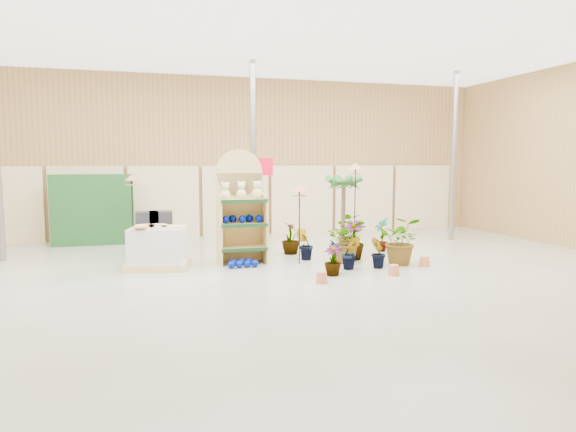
# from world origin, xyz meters

# --- Properties ---
(room) EXTENTS (15.20, 12.10, 4.70)m
(room) POSITION_xyz_m (0.00, 0.91, 2.21)
(room) COLOR gray
(room) RESTS_ON ground
(display_shelf) EXTENTS (0.99, 0.62, 2.37)m
(display_shelf) POSITION_xyz_m (-0.60, 1.98, 1.08)
(display_shelf) COLOR tan
(display_shelf) RESTS_ON ground
(teddy_bears) EXTENTS (0.87, 0.22, 0.36)m
(teddy_bears) POSITION_xyz_m (-0.58, 1.87, 1.50)
(teddy_bears) COLOR beige
(teddy_bears) RESTS_ON display_shelf
(gazing_balls_shelf) EXTENTS (0.87, 0.30, 0.17)m
(gazing_balls_shelf) POSITION_xyz_m (-0.60, 1.83, 0.93)
(gazing_balls_shelf) COLOR #01148C
(gazing_balls_shelf) RESTS_ON display_shelf
(gazing_balls_floor) EXTENTS (0.63, 0.39, 0.15)m
(gazing_balls_floor) POSITION_xyz_m (-0.68, 1.44, 0.07)
(gazing_balls_floor) COLOR #01148C
(gazing_balls_floor) RESTS_ON ground
(pallet_stack) EXTENTS (1.35, 1.21, 0.86)m
(pallet_stack) POSITION_xyz_m (-2.30, 1.81, 0.41)
(pallet_stack) COLOR beige
(pallet_stack) RESTS_ON ground
(charcoal_planters) EXTENTS (0.80, 0.50, 1.00)m
(charcoal_planters) POSITION_xyz_m (-2.34, 3.26, 0.50)
(charcoal_planters) COLOR black
(charcoal_planters) RESTS_ON ground
(trellis_stock) EXTENTS (2.00, 0.30, 1.80)m
(trellis_stock) POSITION_xyz_m (-3.80, 5.20, 0.90)
(trellis_stock) COLOR #1C4D20
(trellis_stock) RESTS_ON ground
(offer_sign) EXTENTS (0.50, 0.08, 2.20)m
(offer_sign) POSITION_xyz_m (0.10, 2.98, 1.57)
(offer_sign) COLOR gray
(offer_sign) RESTS_ON ground
(bird_table_front) EXTENTS (0.34, 0.34, 1.65)m
(bird_table_front) POSITION_xyz_m (0.51, 1.40, 1.53)
(bird_table_front) COLOR black
(bird_table_front) RESTS_ON ground
(bird_table_right) EXTENTS (0.34, 0.34, 2.09)m
(bird_table_right) POSITION_xyz_m (1.92, 1.80, 1.94)
(bird_table_right) COLOR black
(bird_table_right) RESTS_ON ground
(bird_table_back) EXTENTS (0.34, 0.34, 1.81)m
(bird_table_back) POSITION_xyz_m (-2.82, 4.28, 1.67)
(bird_table_back) COLOR black
(bird_table_back) RESTS_ON ground
(palm) EXTENTS (0.70, 0.70, 1.91)m
(palm) POSITION_xyz_m (1.92, 2.48, 1.64)
(palm) COLOR brown
(palm) RESTS_ON ground
(potted_plant_1) EXTENTS (0.44, 0.39, 0.67)m
(potted_plant_1) POSITION_xyz_m (1.34, 0.63, 0.33)
(potted_plant_1) COLOR #2D6C2A
(potted_plant_1) RESTS_ON ground
(potted_plant_2) EXTENTS (1.02, 0.96, 0.92)m
(potted_plant_2) POSITION_xyz_m (1.54, 1.31, 0.46)
(potted_plant_2) COLOR #2D6C2A
(potted_plant_2) RESTS_ON ground
(potted_plant_3) EXTENTS (0.67, 0.67, 0.86)m
(potted_plant_3) POSITION_xyz_m (1.80, 1.59, 0.43)
(potted_plant_3) COLOR #2D6C2A
(potted_plant_3) RESTS_ON ground
(potted_plant_4) EXTENTS (0.30, 0.43, 0.81)m
(potted_plant_4) POSITION_xyz_m (2.85, 2.33, 0.41)
(potted_plant_4) COLOR #2D6C2A
(potted_plant_4) RESTS_ON ground
(potted_plant_5) EXTENTS (0.42, 0.36, 0.69)m
(potted_plant_5) POSITION_xyz_m (0.76, 1.82, 0.34)
(potted_plant_5) COLOR #2D6C2A
(potted_plant_5) RESTS_ON ground
(potted_plant_6) EXTENTS (0.95, 1.01, 0.89)m
(potted_plant_6) POSITION_xyz_m (1.94, 2.26, 0.44)
(potted_plant_6) COLOR #2D6C2A
(potted_plant_6) RESTS_ON ground
(potted_plant_7) EXTENTS (0.45, 0.45, 0.58)m
(potted_plant_7) POSITION_xyz_m (0.80, 0.22, 0.29)
(potted_plant_7) COLOR #2D6C2A
(potted_plant_7) RESTS_ON ground
(potted_plant_8) EXTENTS (0.27, 0.37, 0.65)m
(potted_plant_8) POSITION_xyz_m (0.92, 0.38, 0.33)
(potted_plant_8) COLOR #2D6C2A
(potted_plant_8) RESTS_ON ground
(potted_plant_9) EXTENTS (0.40, 0.44, 0.64)m
(potted_plant_9) POSITION_xyz_m (1.90, 0.57, 0.32)
(potted_plant_9) COLOR #2D6C2A
(potted_plant_9) RESTS_ON ground
(potted_plant_10) EXTENTS (1.18, 1.14, 1.00)m
(potted_plant_10) POSITION_xyz_m (2.54, 0.80, 0.50)
(potted_plant_10) COLOR #2D6C2A
(potted_plant_10) RESTS_ON ground
(potted_plant_11) EXTENTS (0.42, 0.42, 0.74)m
(potted_plant_11) POSITION_xyz_m (0.67, 2.58, 0.37)
(potted_plant_11) COLOR #2D6C2A
(potted_plant_11) RESTS_ON ground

